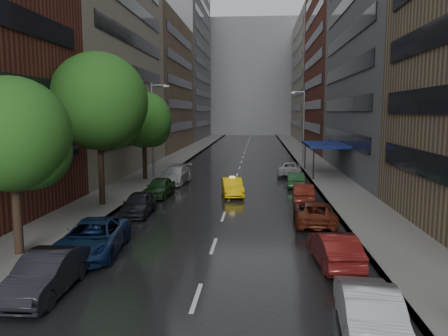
{
  "coord_description": "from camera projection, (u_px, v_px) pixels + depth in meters",
  "views": [
    {
      "loc": [
        2.11,
        -10.5,
        6.5
      ],
      "look_at": [
        0.0,
        16.52,
        3.0
      ],
      "focal_mm": 35.0,
      "sensor_mm": 36.0,
      "label": 1
    }
  ],
  "objects": [
    {
      "name": "road",
      "position": [
        243.0,
        159.0,
        60.82
      ],
      "size": [
        14.0,
        140.0,
        0.01
      ],
      "primitive_type": "cube",
      "color": "black",
      "rests_on": "ground"
    },
    {
      "name": "sidewalk_left",
      "position": [
        179.0,
        158.0,
        61.51
      ],
      "size": [
        4.0,
        140.0,
        0.15
      ],
      "primitive_type": "cube",
      "color": "gray",
      "rests_on": "ground"
    },
    {
      "name": "sidewalk_right",
      "position": [
        308.0,
        159.0,
        60.12
      ],
      "size": [
        4.0,
        140.0,
        0.15
      ],
      "primitive_type": "cube",
      "color": "gray",
      "rests_on": "ground"
    },
    {
      "name": "buildings_left",
      "position": [
        150.0,
        51.0,
        68.62
      ],
      "size": [
        8.0,
        108.0,
        38.0
      ],
      "color": "maroon",
      "rests_on": "ground"
    },
    {
      "name": "buildings_right",
      "position": [
        346.0,
        53.0,
        64.36
      ],
      "size": [
        8.05,
        109.1,
        36.0
      ],
      "color": "#937A5B",
      "rests_on": "ground"
    },
    {
      "name": "building_far",
      "position": [
        251.0,
        79.0,
        126.0
      ],
      "size": [
        40.0,
        14.0,
        32.0
      ],
      "primitive_type": "cube",
      "color": "slate",
      "rests_on": "ground"
    },
    {
      "name": "tree_near",
      "position": [
        12.0,
        135.0,
        19.04
      ],
      "size": [
        5.06,
        5.06,
        8.06
      ],
      "color": "#382619",
      "rests_on": "ground"
    },
    {
      "name": "tree_mid",
      "position": [
        99.0,
        102.0,
        29.32
      ],
      "size": [
        6.58,
        6.58,
        10.48
      ],
      "color": "#382619",
      "rests_on": "ground"
    },
    {
      "name": "tree_far",
      "position": [
        144.0,
        120.0,
        40.89
      ],
      "size": [
        5.27,
        5.27,
        8.4
      ],
      "color": "#382619",
      "rests_on": "ground"
    },
    {
      "name": "taxi",
      "position": [
        232.0,
        187.0,
        33.93
      ],
      "size": [
        2.1,
        4.4,
        1.39
      ],
      "primitive_type": "imported",
      "rotation": [
        0.0,
        0.0,
        0.15
      ],
      "color": "yellow",
      "rests_on": "ground"
    },
    {
      "name": "parked_cars_left",
      "position": [
        139.0,
        203.0,
        27.68
      ],
      "size": [
        2.98,
        29.51,
        1.6
      ],
      "color": "black",
      "rests_on": "ground"
    },
    {
      "name": "parked_cars_right",
      "position": [
        306.0,
        198.0,
        29.36
      ],
      "size": [
        2.82,
        37.19,
        1.5
      ],
      "color": "#A2A3A7",
      "rests_on": "ground"
    },
    {
      "name": "street_lamp_left",
      "position": [
        153.0,
        129.0,
        41.01
      ],
      "size": [
        1.74,
        0.22,
        9.0
      ],
      "color": "gray",
      "rests_on": "sidewalk_left"
    },
    {
      "name": "street_lamp_right",
      "position": [
        303.0,
        125.0,
        54.65
      ],
      "size": [
        1.74,
        0.22,
        9.0
      ],
      "color": "gray",
      "rests_on": "sidewalk_right"
    },
    {
      "name": "awning",
      "position": [
        325.0,
        145.0,
        44.89
      ],
      "size": [
        4.0,
        8.0,
        3.12
      ],
      "color": "navy",
      "rests_on": "sidewalk_right"
    }
  ]
}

